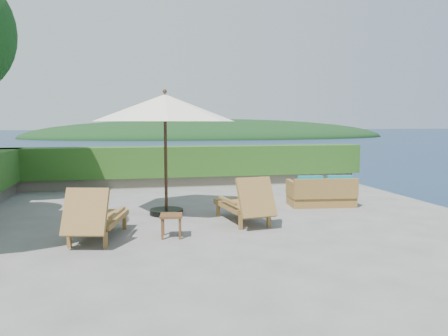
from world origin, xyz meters
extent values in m
plane|color=gray|center=(0.00, 0.00, 0.00)|extent=(12.00, 12.00, 0.00)
cube|color=#5C5549|center=(0.00, 0.00, -1.55)|extent=(12.00, 12.00, 3.00)
ellipsoid|color=black|center=(25.00, 140.00, -3.00)|extent=(126.00, 57.60, 12.60)
cube|color=slate|center=(0.00, 5.60, 0.18)|extent=(12.00, 0.60, 0.36)
cube|color=#1D4814|center=(0.00, 5.60, 0.85)|extent=(12.40, 0.90, 1.00)
cylinder|color=black|center=(-1.02, 1.10, 0.06)|extent=(0.81, 0.81, 0.12)
cylinder|color=#342013|center=(-1.02, 1.10, 1.40)|extent=(0.07, 0.07, 2.80)
cone|color=white|center=(-1.02, 1.10, 2.49)|extent=(3.37, 3.37, 0.62)
sphere|color=#342013|center=(-1.02, 1.10, 2.86)|extent=(0.10, 0.10, 0.10)
cube|color=olive|center=(-2.87, -1.34, 0.15)|extent=(0.08, 0.08, 0.29)
cube|color=olive|center=(-2.26, -1.47, 0.15)|extent=(0.08, 0.08, 0.29)
cube|color=olive|center=(-2.57, -0.03, 0.15)|extent=(0.08, 0.08, 0.29)
cube|color=olive|center=(-1.96, -0.17, 0.15)|extent=(0.08, 0.08, 0.29)
cube|color=olive|center=(-2.39, -0.64, 0.34)|extent=(1.04, 1.58, 0.10)
cube|color=olive|center=(-2.58, -1.46, 0.65)|extent=(0.82, 0.62, 0.78)
cube|color=olive|center=(-2.81, -0.78, 0.50)|extent=(0.28, 0.94, 0.06)
cube|color=olive|center=(-2.07, -0.95, 0.50)|extent=(0.28, 0.94, 0.06)
cube|color=olive|center=(0.33, -0.69, 0.15)|extent=(0.08, 0.08, 0.29)
cube|color=olive|center=(0.95, -0.60, 0.15)|extent=(0.08, 0.08, 0.29)
cube|color=olive|center=(0.13, 0.65, 0.15)|extent=(0.08, 0.08, 0.29)
cube|color=olive|center=(0.75, 0.74, 0.15)|extent=(0.08, 0.08, 0.29)
cube|color=olive|center=(0.52, 0.14, 0.34)|extent=(0.95, 1.55, 0.10)
cube|color=olive|center=(0.64, -0.70, 0.65)|extent=(0.80, 0.58, 0.79)
cube|color=olive|center=(0.18, -0.14, 0.51)|extent=(0.21, 0.96, 0.06)
cube|color=olive|center=(0.93, -0.03, 0.51)|extent=(0.21, 0.96, 0.06)
cube|color=brown|center=(-1.27, -1.12, 0.20)|extent=(0.05, 0.05, 0.39)
cube|color=brown|center=(-0.95, -1.16, 0.20)|extent=(0.05, 0.05, 0.39)
cube|color=brown|center=(-1.23, -0.80, 0.20)|extent=(0.05, 0.05, 0.39)
cube|color=brown|center=(-0.91, -0.84, 0.20)|extent=(0.05, 0.05, 0.39)
cube|color=brown|center=(-1.09, -0.98, 0.42)|extent=(0.46, 0.46, 0.04)
cube|color=olive|center=(3.00, 1.37, 0.18)|extent=(1.72, 1.00, 0.36)
cube|color=olive|center=(2.95, 0.99, 0.50)|extent=(1.64, 0.31, 0.50)
cube|color=olive|center=(2.22, 1.46, 0.46)|extent=(0.20, 0.83, 0.41)
cube|color=olive|center=(3.77, 1.29, 0.46)|extent=(0.20, 0.83, 0.41)
cube|color=#127888|center=(2.62, 1.46, 0.45)|extent=(0.78, 0.73, 0.16)
cube|color=#127888|center=(3.38, 1.37, 0.45)|extent=(0.78, 0.73, 0.16)
cube|color=#127888|center=(2.58, 1.12, 0.66)|extent=(0.65, 0.20, 0.33)
cube|color=#127888|center=(3.34, 1.04, 0.66)|extent=(0.65, 0.20, 0.33)
camera|label=1|loc=(-1.79, -9.04, 2.16)|focal=35.00mm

